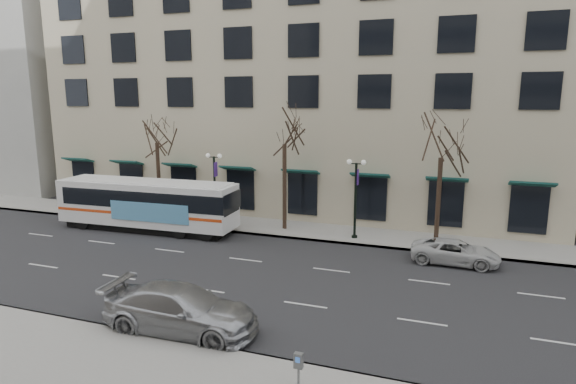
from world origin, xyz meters
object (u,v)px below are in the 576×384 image
at_px(city_bus, 148,203).
at_px(pay_station, 299,364).
at_px(tree_far_mid, 284,130).
at_px(lamp_post_left, 215,186).
at_px(tree_far_left, 156,130).
at_px(silver_car, 181,309).
at_px(lamp_post_right, 356,195).
at_px(tree_far_right, 442,142).
at_px(white_pickup, 455,252).

xyz_separation_m(city_bus, pay_station, (15.67, -14.46, -0.81)).
xyz_separation_m(tree_far_mid, lamp_post_left, (-4.99, -0.60, -3.96)).
height_order(tree_far_mid, pay_station, tree_far_mid).
bearing_deg(tree_far_left, silver_car, -53.43).
relative_size(tree_far_left, pay_station, 6.57).
height_order(silver_car, pay_station, silver_car).
distance_m(tree_far_left, lamp_post_right, 15.48).
height_order(tree_far_right, lamp_post_left, tree_far_right).
relative_size(tree_far_mid, silver_car, 1.38).
relative_size(city_bus, white_pickup, 2.71).
distance_m(tree_far_mid, tree_far_right, 10.01).
distance_m(tree_far_mid, lamp_post_left, 6.40).
bearing_deg(city_bus, silver_car, -52.31).
height_order(white_pickup, pay_station, pay_station).
relative_size(tree_far_left, city_bus, 0.65).
relative_size(lamp_post_left, city_bus, 0.41).
distance_m(tree_far_mid, city_bus, 10.64).
xyz_separation_m(tree_far_mid, pay_station, (6.78, -17.46, -5.84)).
bearing_deg(pay_station, white_pickup, 74.23).
xyz_separation_m(tree_far_mid, city_bus, (-8.89, -3.00, -5.02)).
xyz_separation_m(tree_far_mid, tree_far_right, (10.00, -0.00, -0.48)).
height_order(city_bus, white_pickup, city_bus).
xyz_separation_m(tree_far_left, silver_car, (11.13, -15.00, -5.80)).
relative_size(tree_far_mid, tree_far_right, 1.06).
relative_size(city_bus, pay_station, 10.09).
height_order(tree_far_left, tree_far_mid, tree_far_mid).
xyz_separation_m(lamp_post_left, pay_station, (11.77, -16.86, -1.87)).
height_order(tree_far_right, lamp_post_right, tree_far_right).
distance_m(white_pickup, pay_station, 14.96).
height_order(tree_far_mid, silver_car, tree_far_mid).
bearing_deg(tree_far_mid, lamp_post_left, -173.15).
xyz_separation_m(tree_far_mid, silver_car, (1.13, -15.00, -6.00)).
relative_size(tree_far_left, lamp_post_left, 1.60).
xyz_separation_m(lamp_post_right, silver_car, (-3.88, -14.40, -2.04)).
bearing_deg(city_bus, lamp_post_right, 7.63).
relative_size(lamp_post_right, city_bus, 0.41).
distance_m(lamp_post_left, white_pickup, 16.51).
distance_m(tree_far_right, white_pickup, 6.68).
xyz_separation_m(tree_far_left, tree_far_right, (20.00, 0.00, -0.28)).
bearing_deg(tree_far_mid, lamp_post_right, -6.83).
bearing_deg(lamp_post_right, tree_far_mid, 173.17).
relative_size(tree_far_left, tree_far_right, 1.03).
relative_size(lamp_post_left, silver_car, 0.84).
bearing_deg(lamp_post_left, lamp_post_right, 0.00).
height_order(lamp_post_left, pay_station, lamp_post_left).
distance_m(lamp_post_left, lamp_post_right, 10.00).
height_order(tree_far_right, city_bus, tree_far_right).
xyz_separation_m(tree_far_mid, white_pickup, (11.16, -3.16, -6.25)).
bearing_deg(tree_far_left, lamp_post_left, -6.83).
xyz_separation_m(lamp_post_left, lamp_post_right, (10.00, 0.00, 0.00)).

